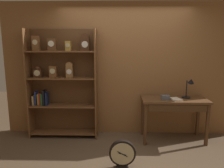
{
  "coord_description": "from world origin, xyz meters",
  "views": [
    {
      "loc": [
        -0.14,
        -2.95,
        1.82
      ],
      "look_at": [
        -0.24,
        0.74,
        1.13
      ],
      "focal_mm": 34.94,
      "sensor_mm": 36.0,
      "label": 1
    }
  ],
  "objects_px": {
    "open_repair_manual": "(176,99)",
    "round_clock_large": "(122,154)",
    "workbench": "(174,105)",
    "toolbox_small": "(165,97)",
    "bookshelf": "(61,82)",
    "desk_lamp": "(189,87)"
  },
  "relations": [
    {
      "from": "workbench",
      "to": "round_clock_large",
      "type": "xyz_separation_m",
      "value": [
        -0.97,
        -0.96,
        -0.48
      ]
    },
    {
      "from": "toolbox_small",
      "to": "open_repair_manual",
      "type": "distance_m",
      "value": 0.19
    },
    {
      "from": "desk_lamp",
      "to": "open_repair_manual",
      "type": "xyz_separation_m",
      "value": [
        -0.26,
        -0.13,
        -0.2
      ]
    },
    {
      "from": "workbench",
      "to": "bookshelf",
      "type": "bearing_deg",
      "value": 174.93
    },
    {
      "from": "open_repair_manual",
      "to": "round_clock_large",
      "type": "distance_m",
      "value": 1.45
    },
    {
      "from": "desk_lamp",
      "to": "round_clock_large",
      "type": "distance_m",
      "value": 1.79
    },
    {
      "from": "toolbox_small",
      "to": "round_clock_large",
      "type": "distance_m",
      "value": 1.36
    },
    {
      "from": "toolbox_small",
      "to": "round_clock_large",
      "type": "height_order",
      "value": "toolbox_small"
    },
    {
      "from": "toolbox_small",
      "to": "open_repair_manual",
      "type": "bearing_deg",
      "value": -8.44
    },
    {
      "from": "workbench",
      "to": "round_clock_large",
      "type": "bearing_deg",
      "value": -135.3
    },
    {
      "from": "desk_lamp",
      "to": "workbench",
      "type": "bearing_deg",
      "value": -169.25
    },
    {
      "from": "bookshelf",
      "to": "workbench",
      "type": "distance_m",
      "value": 2.17
    },
    {
      "from": "open_repair_manual",
      "to": "round_clock_large",
      "type": "bearing_deg",
      "value": -154.95
    },
    {
      "from": "toolbox_small",
      "to": "open_repair_manual",
      "type": "relative_size",
      "value": 0.66
    },
    {
      "from": "desk_lamp",
      "to": "toolbox_small",
      "type": "height_order",
      "value": "desk_lamp"
    },
    {
      "from": "round_clock_large",
      "to": "workbench",
      "type": "bearing_deg",
      "value": 44.7
    },
    {
      "from": "bookshelf",
      "to": "open_repair_manual",
      "type": "xyz_separation_m",
      "value": [
        2.14,
        -0.26,
        -0.26
      ]
    },
    {
      "from": "workbench",
      "to": "toolbox_small",
      "type": "relative_size",
      "value": 8.32
    },
    {
      "from": "bookshelf",
      "to": "desk_lamp",
      "type": "distance_m",
      "value": 2.41
    },
    {
      "from": "desk_lamp",
      "to": "open_repair_manual",
      "type": "bearing_deg",
      "value": -154.38
    },
    {
      "from": "round_clock_large",
      "to": "toolbox_small",
      "type": "bearing_deg",
      "value": 49.1
    },
    {
      "from": "round_clock_large",
      "to": "bookshelf",
      "type": "bearing_deg",
      "value": 135.17
    }
  ]
}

